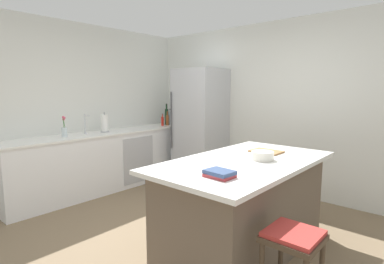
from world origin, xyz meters
name	(u,v)px	position (x,y,z in m)	size (l,w,h in m)	color
ground_plane	(178,243)	(0.00, 0.00, 0.00)	(7.20, 7.20, 0.00)	#7A664C
wall_rear	(279,108)	(0.00, 2.25, 1.30)	(6.00, 0.10, 2.60)	silver
wall_left	(61,108)	(-2.45, 0.00, 1.30)	(0.10, 6.00, 2.60)	silver
counter_run_left	(107,160)	(-2.09, 0.53, 0.46)	(0.64, 3.17, 0.92)	white
kitchen_island	(244,205)	(0.57, 0.34, 0.46)	(1.05, 1.92, 0.91)	brown
refrigerator	(200,126)	(-1.25, 1.86, 0.96)	(0.76, 0.72, 1.93)	#B7BABF
bar_stool	(293,247)	(1.30, -0.20, 0.51)	(0.36, 0.36, 0.62)	#473828
sink_faucet	(85,124)	(-2.14, 0.21, 1.07)	(0.15, 0.05, 0.30)	silver
flower_vase	(64,130)	(-2.08, -0.14, 1.01)	(0.08, 0.08, 0.30)	silver
paper_towel_roll	(105,124)	(-2.10, 0.52, 1.05)	(0.14, 0.14, 0.31)	gray
soda_bottle	(170,118)	(-2.15, 2.00, 1.03)	(0.06, 0.06, 0.29)	silver
wine_bottle	(167,116)	(-2.14, 1.91, 1.08)	(0.07, 0.07, 0.40)	#19381E
vinegar_bottle	(167,120)	(-2.02, 1.81, 1.02)	(0.05, 0.05, 0.28)	#994C23
hot_sauce_bottle	(162,121)	(-2.05, 1.71, 1.00)	(0.05, 0.05, 0.22)	red
cookbook_stack	(220,174)	(0.73, -0.28, 0.94)	(0.23, 0.18, 0.05)	#A83338
mixing_bowl	(263,156)	(0.70, 0.45, 0.95)	(0.21, 0.21, 0.08)	silver
cutting_board	(266,151)	(0.55, 0.81, 0.92)	(0.32, 0.24, 0.02)	#9E7042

